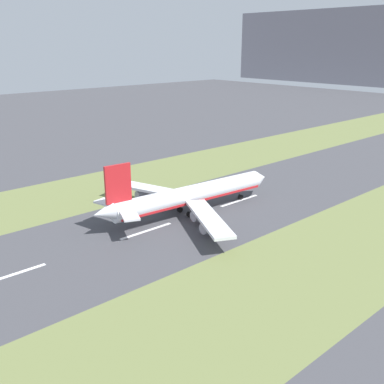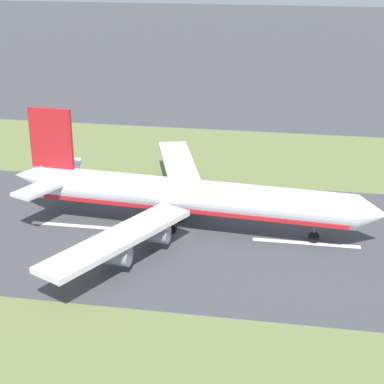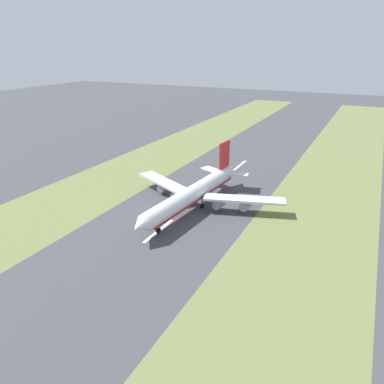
# 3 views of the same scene
# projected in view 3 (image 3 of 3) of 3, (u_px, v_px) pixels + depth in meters

# --- Properties ---
(ground_plane) EXTENTS (800.00, 800.00, 0.00)m
(ground_plane) POSITION_uv_depth(u_px,v_px,m) (188.00, 207.00, 140.42)
(ground_plane) COLOR #424247
(grass_median_west) EXTENTS (40.00, 600.00, 0.01)m
(grass_median_west) POSITION_uv_depth(u_px,v_px,m) (311.00, 231.00, 121.96)
(grass_median_west) COLOR olive
(grass_median_west) RESTS_ON ground
(grass_median_east) EXTENTS (40.00, 600.00, 0.01)m
(grass_median_east) POSITION_uv_depth(u_px,v_px,m) (94.00, 188.00, 158.88)
(grass_median_east) COLOR olive
(grass_median_east) RESTS_ON ground
(centreline_dash_near) EXTENTS (1.20, 18.00, 0.01)m
(centreline_dash_near) POSITION_uv_depth(u_px,v_px,m) (240.00, 165.00, 189.34)
(centreline_dash_near) COLOR silver
(centreline_dash_near) RESTS_ON ground
(centreline_dash_mid) EXTENTS (1.20, 18.00, 0.01)m
(centreline_dash_mid) POSITION_uv_depth(u_px,v_px,m) (208.00, 191.00, 155.92)
(centreline_dash_mid) COLOR silver
(centreline_dash_mid) RESTS_ON ground
(centreline_dash_far) EXTENTS (1.20, 18.00, 0.01)m
(centreline_dash_far) POSITION_uv_depth(u_px,v_px,m) (159.00, 231.00, 122.49)
(centreline_dash_far) COLOR silver
(centreline_dash_far) RESTS_ON ground
(airplane_main_jet) EXTENTS (63.91, 67.22, 20.20)m
(airplane_main_jet) POSITION_uv_depth(u_px,v_px,m) (195.00, 193.00, 137.55)
(airplane_main_jet) COLOR silver
(airplane_main_jet) RESTS_ON ground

